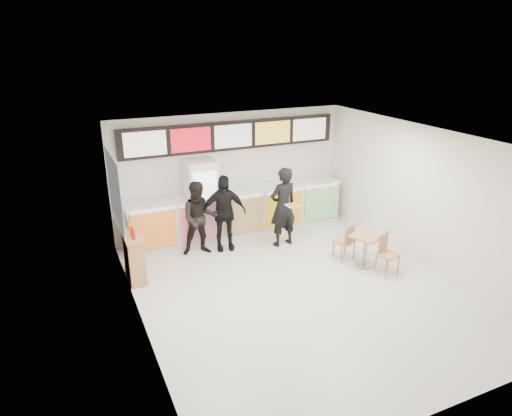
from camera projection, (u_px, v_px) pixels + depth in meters
floor at (298, 290)px, 8.98m from camera, size 7.00×7.00×0.00m
ceiling at (304, 140)px, 7.93m from camera, size 7.00×7.00×0.00m
wall_back at (232, 172)px, 11.45m from camera, size 6.00×0.00×6.00m
wall_left at (137, 248)px, 7.30m from camera, size 0.00×7.00×7.00m
wall_right at (425, 198)px, 9.61m from camera, size 0.00×7.00×7.00m
service_counter at (238, 212)px, 11.42m from camera, size 5.56×0.77×1.14m
menu_board at (232, 136)px, 11.04m from camera, size 5.50×0.14×0.70m
drinks_fridge at (202, 201)px, 10.93m from camera, size 0.70×0.67×2.00m
mirror_panel at (114, 190)px, 9.31m from camera, size 0.01×2.00×1.50m
customer_main at (283, 207)px, 10.66m from camera, size 0.75×0.53×1.92m
customer_left at (200, 218)px, 10.25m from camera, size 0.93×0.78×1.72m
customer_mid at (223, 213)px, 10.47m from camera, size 1.12×0.62×1.80m
pizza_slice at (292, 205)px, 10.20m from camera, size 0.36×0.36×0.02m
cafe_table at (366, 245)px, 9.80m from camera, size 0.96×1.49×0.85m
condiment_ledge at (134, 257)px, 9.25m from camera, size 0.36×0.88×1.17m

